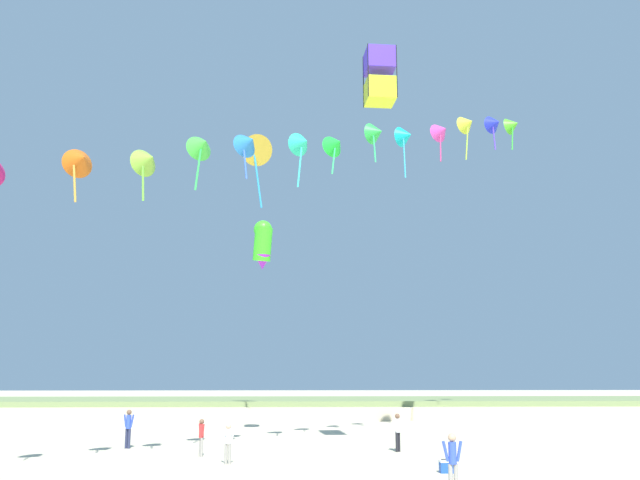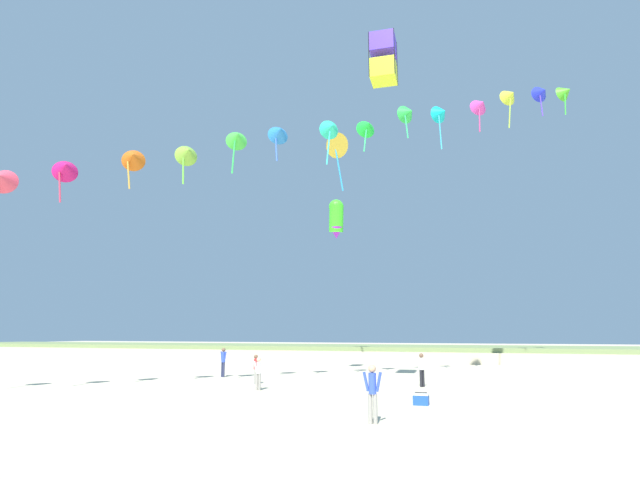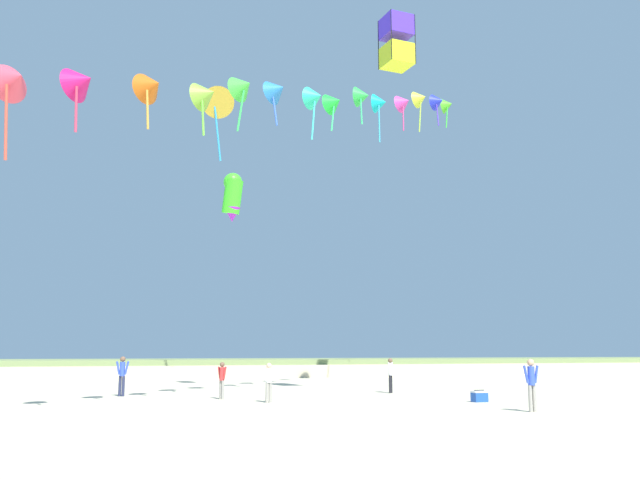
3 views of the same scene
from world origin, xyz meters
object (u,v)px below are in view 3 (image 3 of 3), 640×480
(person_far_left, at_px, (390,373))
(person_near_right, at_px, (532,381))
(large_kite_mid_trail, at_px, (218,103))
(beach_cooler, at_px, (479,396))
(person_far_right, at_px, (122,373))
(large_kite_high_solo, at_px, (233,195))
(person_near_left, at_px, (269,380))
(large_kite_low_lead, at_px, (397,42))
(person_mid_center, at_px, (222,378))

(person_far_left, bearing_deg, person_near_right, -90.08)
(large_kite_mid_trail, height_order, beach_cooler, large_kite_mid_trail)
(person_near_right, relative_size, person_far_right, 0.98)
(person_near_right, distance_m, large_kite_high_solo, 20.93)
(person_near_right, bearing_deg, beach_cooler, 79.61)
(person_near_left, xyz_separation_m, large_kite_high_solo, (0.64, 10.59, 9.72))
(large_kite_low_lead, xyz_separation_m, large_kite_mid_trail, (-6.00, 12.28, 0.66))
(person_mid_center, height_order, person_far_right, person_far_right)
(person_mid_center, bearing_deg, person_far_left, 10.31)
(person_far_left, distance_m, beach_cooler, 6.49)
(person_near_left, bearing_deg, large_kite_high_solo, 86.54)
(person_mid_center, bearing_deg, person_far_right, 139.24)
(person_far_left, relative_size, person_far_right, 0.94)
(large_kite_mid_trail, xyz_separation_m, beach_cooler, (7.72, -15.45, -16.61))
(person_far_left, distance_m, large_kite_mid_trail, 19.55)
(person_mid_center, distance_m, large_kite_high_solo, 12.84)
(large_kite_mid_trail, bearing_deg, person_mid_center, -98.09)
(large_kite_low_lead, distance_m, large_kite_mid_trail, 13.68)
(person_far_left, bearing_deg, large_kite_low_lead, -105.95)
(large_kite_high_solo, distance_m, beach_cooler, 18.15)
(person_near_right, relative_size, large_kite_mid_trail, 0.37)
(large_kite_high_solo, bearing_deg, person_far_left, -45.75)
(large_kite_high_solo, bearing_deg, person_near_left, -93.46)
(person_far_left, bearing_deg, person_near_left, -150.66)
(person_mid_center, height_order, person_far_left, person_far_left)
(large_kite_low_lead, distance_m, large_kite_high_solo, 12.58)
(person_near_right, xyz_separation_m, large_kite_low_lead, (-0.91, 7.61, 15.18))
(person_near_right, distance_m, person_far_right, 17.54)
(person_near_right, distance_m, person_far_left, 10.84)
(person_near_left, distance_m, person_near_right, 9.85)
(person_near_right, relative_size, person_mid_center, 1.12)
(person_mid_center, xyz_separation_m, person_far_left, (8.43, 1.53, 0.07))
(large_kite_low_lead, relative_size, large_kite_mid_trail, 0.52)
(person_near_right, bearing_deg, person_mid_center, 132.14)
(person_near_left, xyz_separation_m, large_kite_low_lead, (6.16, 0.76, 15.30))
(beach_cooler, bearing_deg, person_near_right, -100.39)
(person_near_right, xyz_separation_m, person_far_right, (-12.22, 12.58, 0.02))
(person_near_left, distance_m, large_kite_high_solo, 14.39)
(person_far_right, bearing_deg, person_near_left, -48.00)
(person_mid_center, distance_m, person_far_right, 5.03)
(large_kite_low_lead, bearing_deg, beach_cooler, -61.56)
(person_near_right, distance_m, person_mid_center, 12.55)
(person_far_right, bearing_deg, person_near_right, -45.83)
(large_kite_mid_trail, bearing_deg, beach_cooler, -63.44)
(person_near_left, distance_m, large_kite_low_lead, 16.51)
(person_mid_center, xyz_separation_m, beach_cooler, (9.23, -4.87, -0.66))
(person_near_right, height_order, person_far_right, person_far_right)
(person_far_left, height_order, large_kite_low_lead, large_kite_low_lead)
(person_near_right, bearing_deg, person_near_left, 135.86)
(large_kite_low_lead, xyz_separation_m, beach_cooler, (1.72, -3.18, -15.96))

